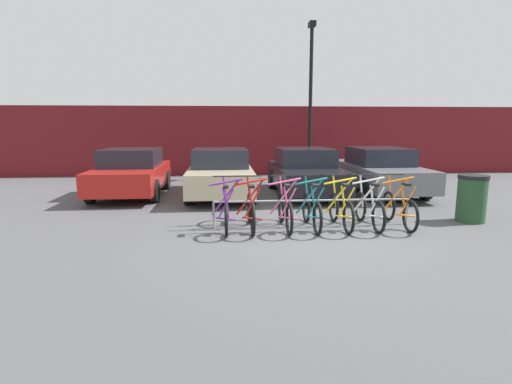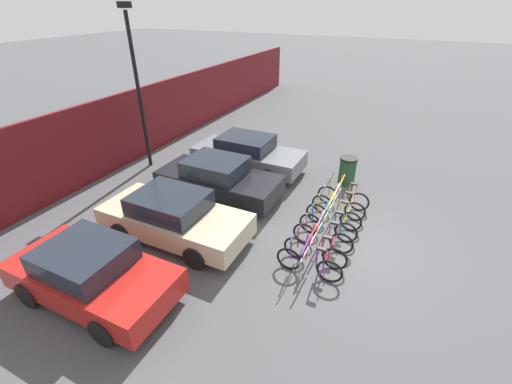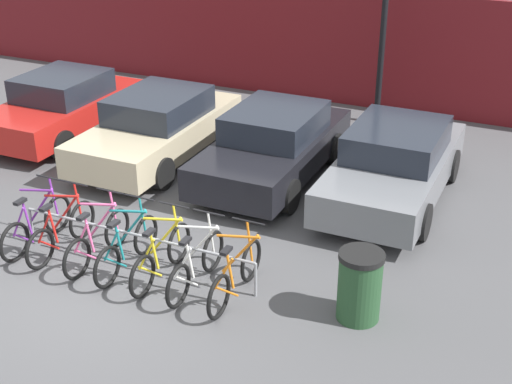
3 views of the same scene
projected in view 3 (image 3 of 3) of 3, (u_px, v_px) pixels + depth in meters
ground_plane at (106, 285)px, 10.66m from camera, size 120.00×120.00×0.00m
hoarding_wall at (324, 45)px, 17.80m from camera, size 36.00×0.16×2.86m
bike_rack at (135, 238)px, 10.96m from camera, size 4.14×0.04×0.57m
bicycle_purple at (37, 225)px, 11.56m from camera, size 0.68×1.71×1.05m
bicycle_red at (62, 231)px, 11.37m from camera, size 0.68×1.71×1.05m
bicycle_pink at (98, 240)px, 11.11m from camera, size 0.68×1.71×1.05m
bicycle_teal at (127, 248)px, 10.91m from camera, size 0.68×1.71×1.05m
bicycle_yellow at (161, 256)px, 10.68m from camera, size 0.68×1.71×1.05m
bicycle_white at (196, 265)px, 10.45m from camera, size 0.68×1.71×1.05m
bicycle_orange at (236, 275)px, 10.21m from camera, size 0.68×1.71×1.05m
car_red at (62, 106)px, 15.91m from camera, size 1.91×3.92×1.40m
car_beige at (158, 127)px, 14.71m from camera, size 1.91×4.28×1.40m
car_black at (273, 145)px, 13.83m from camera, size 1.91×4.21×1.40m
car_grey at (394, 164)px, 13.00m from camera, size 1.91×4.36×1.40m
trash_bin at (360, 286)px, 9.71m from camera, size 0.63×0.63×1.03m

